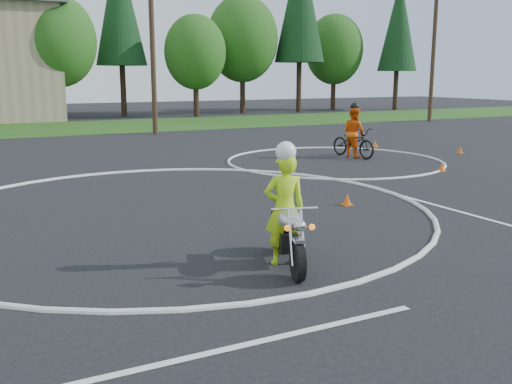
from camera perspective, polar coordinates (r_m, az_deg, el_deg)
name	(u,v)px	position (r m, az deg, el deg)	size (l,w,h in m)	color
ground	(225,243)	(11.04, -3.08, -5.14)	(120.00, 120.00, 0.00)	black
grass_strip	(47,129)	(37.07, -20.21, 5.96)	(120.00, 10.00, 0.02)	#1E4714
course_markings	(234,192)	(15.75, -2.22, -0.02)	(19.05, 19.05, 0.12)	silver
primary_motorcycle	(288,235)	(9.59, 3.22, -4.27)	(0.99, 2.11, 1.14)	black
rider_primary_grp	(285,206)	(9.60, 2.88, -1.38)	(0.80, 0.64, 2.12)	#B7E918
rider_second_grp	(354,138)	(22.88, 9.73, 5.34)	(1.09, 2.32, 2.15)	black
traffic_cones	(433,170)	(19.65, 17.25, 2.15)	(10.15, 14.29, 0.30)	#E4590C
treeline	(220,33)	(48.33, -3.64, 15.62)	(38.20, 8.10, 14.52)	#382619
utility_poles	(152,37)	(32.12, -10.35, 14.99)	(41.60, 1.12, 10.00)	#473321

